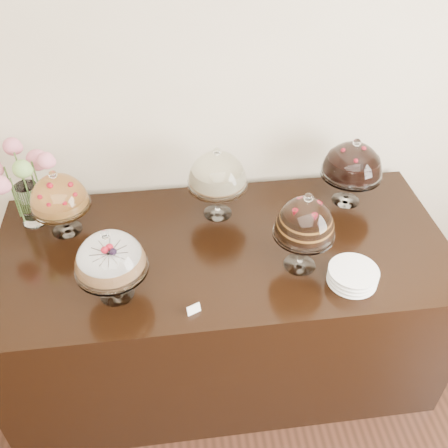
{
  "coord_description": "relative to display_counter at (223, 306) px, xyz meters",
  "views": [
    {
      "loc": [
        -0.04,
        0.69,
        2.55
      ],
      "look_at": [
        0.18,
        2.4,
        1.08
      ],
      "focal_mm": 40.0,
      "sensor_mm": 36.0,
      "label": 1
    }
  ],
  "objects": [
    {
      "name": "wall_back",
      "position": [
        -0.18,
        0.55,
        1.05
      ],
      "size": [
        5.0,
        0.04,
        3.0
      ],
      "primitive_type": "cube",
      "color": "beige",
      "rests_on": "ground"
    },
    {
      "name": "display_counter",
      "position": [
        0.0,
        0.0,
        0.0
      ],
      "size": [
        2.2,
        1.0,
        0.9
      ],
      "primitive_type": "cube",
      "color": "black",
      "rests_on": "ground"
    },
    {
      "name": "cake_stand_sugar_sponge",
      "position": [
        -0.5,
        -0.25,
        0.68
      ],
      "size": [
        0.31,
        0.31,
        0.37
      ],
      "color": "white",
      "rests_on": "display_counter"
    },
    {
      "name": "cake_stand_choco_layer",
      "position": [
        0.34,
        -0.17,
        0.72
      ],
      "size": [
        0.27,
        0.27,
        0.41
      ],
      "color": "white",
      "rests_on": "display_counter"
    },
    {
      "name": "cake_stand_cheesecake",
      "position": [
        0.01,
        0.25,
        0.7
      ],
      "size": [
        0.3,
        0.3,
        0.4
      ],
      "color": "white",
      "rests_on": "display_counter"
    },
    {
      "name": "cake_stand_dark_choco",
      "position": [
        0.7,
        0.27,
        0.69
      ],
      "size": [
        0.32,
        0.32,
        0.38
      ],
      "color": "white",
      "rests_on": "display_counter"
    },
    {
      "name": "cake_stand_fruit_tart",
      "position": [
        -0.76,
        0.22,
        0.67
      ],
      "size": [
        0.29,
        0.29,
        0.36
      ],
      "color": "white",
      "rests_on": "display_counter"
    },
    {
      "name": "flower_vase",
      "position": [
        -0.94,
        0.31,
        0.71
      ],
      "size": [
        0.35,
        0.31,
        0.42
      ],
      "color": "white",
      "rests_on": "display_counter"
    },
    {
      "name": "plate_stack",
      "position": [
        0.54,
        -0.31,
        0.49
      ],
      "size": [
        0.21,
        0.21,
        0.07
      ],
      "color": "white",
      "rests_on": "display_counter"
    },
    {
      "name": "price_card_left",
      "position": [
        -0.17,
        -0.4,
        0.47
      ],
      "size": [
        0.06,
        0.04,
        0.04
      ],
      "primitive_type": "cube",
      "rotation": [
        -0.21,
        0.0,
        0.41
      ],
      "color": "white",
      "rests_on": "display_counter"
    }
  ]
}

